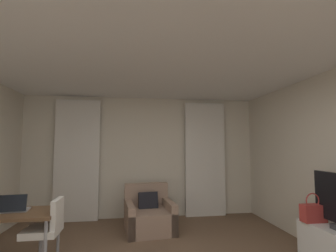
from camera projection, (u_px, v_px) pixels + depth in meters
wall_window at (143, 157)px, 5.43m from camera, size 5.12×0.06×2.60m
ceiling at (157, 40)px, 2.55m from camera, size 5.12×6.12×0.06m
curtain_left_panel at (77, 160)px, 5.10m from camera, size 0.90×0.06×2.50m
curtain_right_panel at (205, 159)px, 5.50m from camera, size 0.90×0.06×2.50m
armchair at (149, 216)px, 4.48m from camera, size 0.93×0.95×0.80m
desk at (3, 218)px, 2.99m from camera, size 1.25×0.60×0.72m
desk_chair at (45, 240)px, 2.98m from camera, size 0.48×0.48×0.88m
laptop at (14, 208)px, 3.03m from camera, size 0.35×0.28×0.22m
handbag_primary at (313, 212)px, 3.19m from camera, size 0.30×0.14×0.37m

